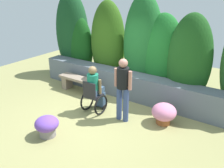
{
  "coord_description": "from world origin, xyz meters",
  "views": [
    {
      "loc": [
        3.5,
        -4.41,
        3.25
      ],
      "look_at": [
        0.25,
        0.36,
        0.85
      ],
      "focal_mm": 38.29,
      "sensor_mm": 36.0,
      "label": 1
    }
  ],
  "objects_px": {
    "person_in_wheelchair": "(94,91)",
    "stone_bench": "(78,82)",
    "flower_pot_purple_near": "(164,113)",
    "flower_pot_terracotta_by_wall": "(47,125)",
    "person_standing_companion": "(123,86)"
  },
  "relations": [
    {
      "from": "person_in_wheelchair",
      "to": "flower_pot_purple_near",
      "type": "distance_m",
      "value": 1.9
    },
    {
      "from": "person_standing_companion",
      "to": "flower_pot_purple_near",
      "type": "xyz_separation_m",
      "value": [
        0.95,
        0.44,
        -0.66
      ]
    },
    {
      "from": "person_in_wheelchair",
      "to": "flower_pot_terracotta_by_wall",
      "type": "height_order",
      "value": "person_in_wheelchair"
    },
    {
      "from": "stone_bench",
      "to": "person_in_wheelchair",
      "type": "xyz_separation_m",
      "value": [
        1.29,
        -0.76,
        0.31
      ]
    },
    {
      "from": "stone_bench",
      "to": "person_standing_companion",
      "type": "distance_m",
      "value": 2.35
    },
    {
      "from": "person_standing_companion",
      "to": "flower_pot_purple_near",
      "type": "bearing_deg",
      "value": 10.02
    },
    {
      "from": "person_in_wheelchair",
      "to": "person_standing_companion",
      "type": "height_order",
      "value": "person_standing_companion"
    },
    {
      "from": "flower_pot_purple_near",
      "to": "flower_pot_terracotta_by_wall",
      "type": "relative_size",
      "value": 1.13
    },
    {
      "from": "person_in_wheelchair",
      "to": "person_standing_companion",
      "type": "xyz_separation_m",
      "value": [
        0.86,
        0.04,
        0.33
      ]
    },
    {
      "from": "flower_pot_purple_near",
      "to": "flower_pot_terracotta_by_wall",
      "type": "distance_m",
      "value": 2.84
    },
    {
      "from": "stone_bench",
      "to": "person_in_wheelchair",
      "type": "height_order",
      "value": "person_in_wheelchair"
    },
    {
      "from": "person_in_wheelchair",
      "to": "flower_pot_purple_near",
      "type": "xyz_separation_m",
      "value": [
        1.81,
        0.48,
        -0.33
      ]
    },
    {
      "from": "stone_bench",
      "to": "flower_pot_purple_near",
      "type": "height_order",
      "value": "flower_pot_purple_near"
    },
    {
      "from": "person_in_wheelchair",
      "to": "stone_bench",
      "type": "bearing_deg",
      "value": 160.48
    },
    {
      "from": "stone_bench",
      "to": "person_standing_companion",
      "type": "xyz_separation_m",
      "value": [
        2.15,
        -0.71,
        0.64
      ]
    }
  ]
}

